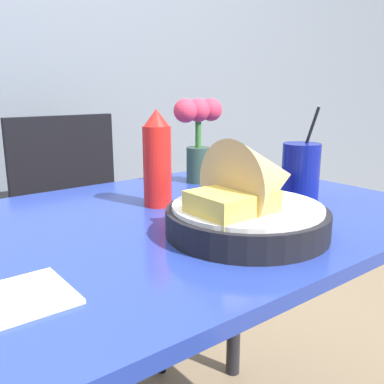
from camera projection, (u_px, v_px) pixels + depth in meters
dining_table at (165, 271)px, 0.90m from camera, size 1.13×0.74×0.77m
chair_far_window at (76, 221)px, 1.57m from camera, size 0.40×0.40×0.93m
food_basket at (253, 201)px, 0.77m from camera, size 0.29×0.29×0.18m
ketchup_bottle at (157, 160)px, 0.94m from camera, size 0.06×0.06×0.21m
drink_cup at (300, 174)px, 1.00m from camera, size 0.09×0.09×0.22m
flower_vase at (198, 130)px, 1.17m from camera, size 0.15×0.07×0.23m
napkin at (8, 301)px, 0.53m from camera, size 0.15×0.12×0.01m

